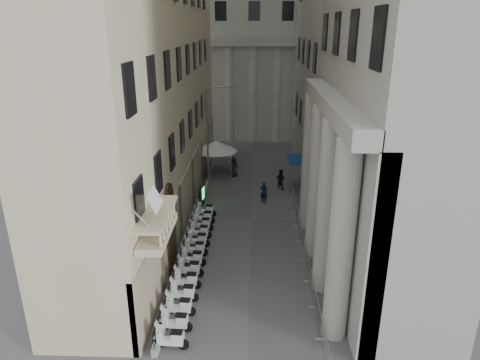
% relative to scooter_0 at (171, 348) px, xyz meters
% --- Properties ---
extents(far_building, '(22.00, 10.00, 30.00)m').
position_rel_scooter_0_xyz_m(far_building, '(3.63, 43.34, 15.00)').
color(far_building, beige).
rests_on(far_building, ground).
extents(iron_fence, '(0.30, 28.00, 1.40)m').
position_rel_scooter_0_xyz_m(iron_fence, '(-0.67, 13.34, 0.00)').
color(iron_fence, black).
rests_on(iron_fence, ground).
extents(blue_awning, '(1.60, 3.00, 3.00)m').
position_rel_scooter_0_xyz_m(blue_awning, '(7.78, 21.34, 0.00)').
color(blue_awning, navy).
rests_on(blue_awning, ground).
extents(flag, '(1.00, 1.40, 8.20)m').
position_rel_scooter_0_xyz_m(flag, '(-0.37, 0.34, 0.00)').
color(flag, '#9E0C11').
rests_on(flag, ground).
extents(scooter_0, '(1.43, 0.64, 1.50)m').
position_rel_scooter_0_xyz_m(scooter_0, '(0.00, 0.00, 0.00)').
color(scooter_0, white).
rests_on(scooter_0, ground).
extents(scooter_1, '(1.43, 0.64, 1.50)m').
position_rel_scooter_0_xyz_m(scooter_1, '(0.00, 1.24, 0.00)').
color(scooter_1, white).
rests_on(scooter_1, ground).
extents(scooter_2, '(1.43, 0.64, 1.50)m').
position_rel_scooter_0_xyz_m(scooter_2, '(0.00, 2.48, 0.00)').
color(scooter_2, white).
rests_on(scooter_2, ground).
extents(scooter_3, '(1.43, 0.64, 1.50)m').
position_rel_scooter_0_xyz_m(scooter_3, '(0.00, 3.72, 0.00)').
color(scooter_3, white).
rests_on(scooter_3, ground).
extents(scooter_4, '(1.43, 0.64, 1.50)m').
position_rel_scooter_0_xyz_m(scooter_4, '(0.00, 4.96, 0.00)').
color(scooter_4, white).
rests_on(scooter_4, ground).
extents(scooter_5, '(1.43, 0.64, 1.50)m').
position_rel_scooter_0_xyz_m(scooter_5, '(0.00, 6.19, 0.00)').
color(scooter_5, white).
rests_on(scooter_5, ground).
extents(scooter_6, '(1.43, 0.64, 1.50)m').
position_rel_scooter_0_xyz_m(scooter_6, '(0.00, 7.43, 0.00)').
color(scooter_6, white).
rests_on(scooter_6, ground).
extents(scooter_7, '(1.43, 0.64, 1.50)m').
position_rel_scooter_0_xyz_m(scooter_7, '(0.00, 8.67, 0.00)').
color(scooter_7, white).
rests_on(scooter_7, ground).
extents(scooter_8, '(1.43, 0.64, 1.50)m').
position_rel_scooter_0_xyz_m(scooter_8, '(0.00, 9.91, 0.00)').
color(scooter_8, white).
rests_on(scooter_8, ground).
extents(scooter_9, '(1.43, 0.64, 1.50)m').
position_rel_scooter_0_xyz_m(scooter_9, '(0.00, 11.15, 0.00)').
color(scooter_9, white).
rests_on(scooter_9, ground).
extents(scooter_10, '(1.43, 0.64, 1.50)m').
position_rel_scooter_0_xyz_m(scooter_10, '(0.00, 12.39, 0.00)').
color(scooter_10, white).
rests_on(scooter_10, ground).
extents(scooter_11, '(1.43, 0.64, 1.50)m').
position_rel_scooter_0_xyz_m(scooter_11, '(0.00, 13.63, 0.00)').
color(scooter_11, white).
rests_on(scooter_11, ground).
extents(scooter_12, '(1.43, 0.64, 1.50)m').
position_rel_scooter_0_xyz_m(scooter_12, '(0.00, 14.87, 0.00)').
color(scooter_12, white).
rests_on(scooter_12, ground).
extents(barrier_0, '(0.60, 2.40, 1.10)m').
position_rel_scooter_0_xyz_m(barrier_0, '(7.23, -0.39, 0.00)').
color(barrier_0, '#B6B9BE').
rests_on(barrier_0, ground).
extents(barrier_1, '(0.60, 2.40, 1.10)m').
position_rel_scooter_0_xyz_m(barrier_1, '(7.23, 2.11, 0.00)').
color(barrier_1, '#B6B9BE').
rests_on(barrier_1, ground).
extents(barrier_2, '(0.60, 2.40, 1.10)m').
position_rel_scooter_0_xyz_m(barrier_2, '(7.23, 4.61, 0.00)').
color(barrier_2, '#B6B9BE').
rests_on(barrier_2, ground).
extents(barrier_3, '(0.60, 2.40, 1.10)m').
position_rel_scooter_0_xyz_m(barrier_3, '(7.23, 7.11, 0.00)').
color(barrier_3, '#B6B9BE').
rests_on(barrier_3, ground).
extents(barrier_4, '(0.60, 2.40, 1.10)m').
position_rel_scooter_0_xyz_m(barrier_4, '(7.23, 9.61, 0.00)').
color(barrier_4, '#B6B9BE').
rests_on(barrier_4, ground).
extents(barrier_5, '(0.60, 2.40, 1.10)m').
position_rel_scooter_0_xyz_m(barrier_5, '(7.23, 12.11, 0.00)').
color(barrier_5, '#B6B9BE').
rests_on(barrier_5, ground).
extents(barrier_6, '(0.60, 2.40, 1.10)m').
position_rel_scooter_0_xyz_m(barrier_6, '(7.23, 14.61, 0.00)').
color(barrier_6, '#B6B9BE').
rests_on(barrier_6, ground).
extents(barrier_7, '(0.60, 2.40, 1.10)m').
position_rel_scooter_0_xyz_m(barrier_7, '(7.23, 17.11, 0.00)').
color(barrier_7, '#B6B9BE').
rests_on(barrier_7, ground).
extents(security_tent, '(4.29, 4.29, 3.48)m').
position_rel_scooter_0_xyz_m(security_tent, '(0.03, 25.34, 2.91)').
color(security_tent, white).
rests_on(security_tent, ground).
extents(street_lamp, '(2.85, 1.21, 9.19)m').
position_rel_scooter_0_xyz_m(street_lamp, '(-0.20, 22.78, 5.54)').
color(street_lamp, gray).
rests_on(street_lamp, ground).
extents(info_kiosk, '(0.39, 0.88, 1.82)m').
position_rel_scooter_0_xyz_m(info_kiosk, '(-0.56, 17.14, 0.92)').
color(info_kiosk, black).
rests_on(info_kiosk, ground).
extents(pedestrian_a, '(0.80, 0.69, 1.87)m').
position_rel_scooter_0_xyz_m(pedestrian_a, '(4.71, 17.89, 0.93)').
color(pedestrian_a, black).
rests_on(pedestrian_a, ground).
extents(pedestrian_b, '(1.19, 1.14, 1.93)m').
position_rel_scooter_0_xyz_m(pedestrian_b, '(6.31, 21.17, 0.96)').
color(pedestrian_b, black).
rests_on(pedestrian_b, ground).
extents(pedestrian_c, '(1.17, 1.01, 2.02)m').
position_rel_scooter_0_xyz_m(pedestrian_c, '(1.77, 24.58, 1.01)').
color(pedestrian_c, black).
rests_on(pedestrian_c, ground).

